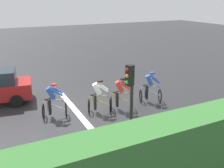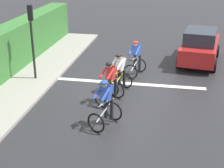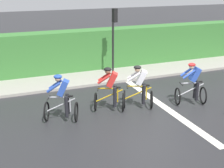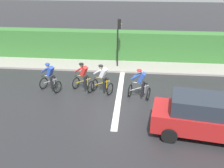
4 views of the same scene
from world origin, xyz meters
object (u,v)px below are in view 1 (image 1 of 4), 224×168
(cyclist_mid, at_px, (99,97))
(cyclist_fourth, at_px, (53,101))
(cyclist_second, at_px, (121,94))
(cyclist_lead, at_px, (150,88))
(traffic_light_near_crossing, at_px, (130,99))

(cyclist_mid, xyz_separation_m, cyclist_fourth, (-0.43, -2.06, 0.00))
(cyclist_second, distance_m, cyclist_fourth, 3.21)
(cyclist_second, bearing_deg, cyclist_mid, -98.92)
(cyclist_lead, distance_m, traffic_light_near_crossing, 5.48)
(cyclist_lead, bearing_deg, cyclist_mid, -89.45)
(cyclist_second, bearing_deg, cyclist_lead, 96.19)
(traffic_light_near_crossing, bearing_deg, cyclist_mid, 171.46)
(cyclist_fourth, height_order, traffic_light_near_crossing, traffic_light_near_crossing)
(cyclist_mid, height_order, cyclist_fourth, same)
(cyclist_lead, bearing_deg, cyclist_second, -83.81)
(cyclist_fourth, bearing_deg, cyclist_second, 79.18)
(cyclist_fourth, bearing_deg, cyclist_lead, 85.39)
(cyclist_lead, relative_size, cyclist_fourth, 1.00)
(cyclist_lead, xyz_separation_m, cyclist_fourth, (-0.40, -4.99, 0.00))
(cyclist_second, xyz_separation_m, cyclist_mid, (-0.17, -1.09, 0.00))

